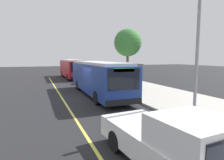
# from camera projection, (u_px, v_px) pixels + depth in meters

# --- Properties ---
(ground_plane) EXTENTS (120.00, 120.00, 0.00)m
(ground_plane) POSITION_uv_depth(u_px,v_px,m) (90.00, 98.00, 16.05)
(ground_plane) COLOR #232326
(sidewalk_curb) EXTENTS (44.00, 6.40, 0.15)m
(sidewalk_curb) POSITION_uv_depth(u_px,v_px,m) (152.00, 92.00, 18.21)
(sidewalk_curb) COLOR #B7B2A8
(sidewalk_curb) RESTS_ON ground_plane
(lane_stripe_center) EXTENTS (36.00, 0.14, 0.01)m
(lane_stripe_center) POSITION_uv_depth(u_px,v_px,m) (63.00, 100.00, 15.26)
(lane_stripe_center) COLOR #E0D64C
(lane_stripe_center) RESTS_ON ground_plane
(transit_bus_main) EXTENTS (10.98, 2.64, 2.95)m
(transit_bus_main) POSITION_uv_depth(u_px,v_px,m) (98.00, 77.00, 17.12)
(transit_bus_main) COLOR navy
(transit_bus_main) RESTS_ON ground_plane
(transit_bus_second) EXTENTS (10.33, 2.65, 2.95)m
(transit_bus_second) POSITION_uv_depth(u_px,v_px,m) (72.00, 68.00, 31.29)
(transit_bus_second) COLOR red
(transit_bus_second) RESTS_ON ground_plane
(pickup_truck) EXTENTS (5.56, 2.48, 1.85)m
(pickup_truck) POSITION_uv_depth(u_px,v_px,m) (173.00, 144.00, 5.60)
(pickup_truck) COLOR white
(pickup_truck) RESTS_ON ground_plane
(bus_shelter) EXTENTS (2.90, 1.60, 2.48)m
(bus_shelter) POSITION_uv_depth(u_px,v_px,m) (131.00, 70.00, 21.63)
(bus_shelter) COLOR #333338
(bus_shelter) RESTS_ON sidewalk_curb
(waiting_bench) EXTENTS (1.60, 0.48, 0.95)m
(waiting_bench) POSITION_uv_depth(u_px,v_px,m) (132.00, 82.00, 21.35)
(waiting_bench) COLOR brown
(waiting_bench) RESTS_ON sidewalk_curb
(route_sign_post) EXTENTS (0.44, 0.08, 2.80)m
(route_sign_post) POSITION_uv_depth(u_px,v_px,m) (128.00, 72.00, 18.07)
(route_sign_post) COLOR #333338
(route_sign_post) RESTS_ON sidewalk_curb
(pedestrian_commuter) EXTENTS (0.24, 0.40, 1.69)m
(pedestrian_commuter) POSITION_uv_depth(u_px,v_px,m) (126.00, 81.00, 18.11)
(pedestrian_commuter) COLOR #282D47
(pedestrian_commuter) RESTS_ON sidewalk_curb
(street_tree_near_shelter) EXTENTS (3.86, 3.86, 7.17)m
(street_tree_near_shelter) POSITION_uv_depth(u_px,v_px,m) (128.00, 43.00, 27.30)
(street_tree_near_shelter) COLOR brown
(street_tree_near_shelter) RESTS_ON sidewalk_curb
(utility_pole) EXTENTS (0.16, 0.16, 6.40)m
(utility_pole) POSITION_uv_depth(u_px,v_px,m) (197.00, 57.00, 9.76)
(utility_pole) COLOR gray
(utility_pole) RESTS_ON sidewalk_curb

